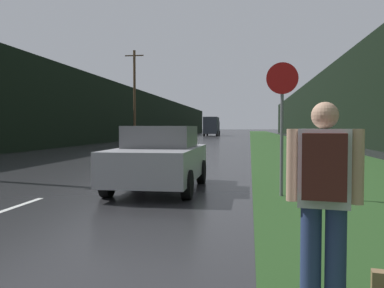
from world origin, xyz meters
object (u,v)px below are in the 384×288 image
Objects in this scene: stop_sign at (282,115)px; delivery_truck at (212,126)px; hitchhiker_with_backpack at (324,193)px; car_passing_near at (160,158)px.

delivery_truck reaches higher than stop_sign.
delivery_truck reaches higher than hitchhiker_with_backpack.
stop_sign is 0.37× the size of delivery_truck.
car_passing_near is 0.52× the size of delivery_truck.
hitchhiker_with_backpack is 68.31m from delivery_truck.
car_passing_near is at bearing 166.57° from stop_sign.
delivery_truck is (-7.32, 62.29, -0.04)m from stop_sign.
car_passing_near is at bearing 123.48° from hitchhiker_with_backpack.
delivery_truck is (-4.47, 61.61, 0.98)m from car_passing_near.
hitchhiker_with_backpack is 0.22× the size of delivery_truck.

